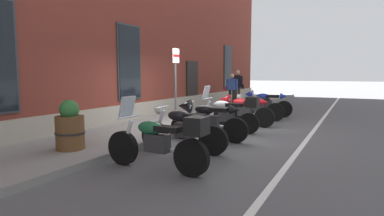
# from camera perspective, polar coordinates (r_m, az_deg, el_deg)

# --- Properties ---
(ground_plane) EXTENTS (140.00, 140.00, 0.00)m
(ground_plane) POSITION_cam_1_polar(r_m,az_deg,el_deg) (9.93, 0.97, -3.91)
(ground_plane) COLOR #4C4C4F
(sidewalk) EXTENTS (33.87, 2.58, 0.15)m
(sidewalk) POSITION_cam_1_polar(r_m,az_deg,el_deg) (10.54, -5.36, -2.93)
(sidewalk) COLOR slate
(sidewalk) RESTS_ON ground_plane
(lane_stripe) EXTENTS (33.87, 0.12, 0.01)m
(lane_stripe) POSITION_cam_1_polar(r_m,az_deg,el_deg) (9.02, 19.63, -5.27)
(lane_stripe) COLOR silver
(lane_stripe) RESTS_ON ground_plane
(motorcycle_green_touring) EXTENTS (0.62, 2.14, 1.31)m
(motorcycle_green_touring) POSITION_cam_1_polar(r_m,az_deg,el_deg) (5.74, -5.61, -5.81)
(motorcycle_green_touring) COLOR black
(motorcycle_green_touring) RESTS_ON ground_plane
(motorcycle_black_naked) EXTENTS (0.62, 2.05, 1.00)m
(motorcycle_black_naked) POSITION_cam_1_polar(r_m,az_deg,el_deg) (7.09, -1.72, -3.95)
(motorcycle_black_naked) COLOR black
(motorcycle_black_naked) RESTS_ON ground_plane
(motorcycle_black_sport) EXTENTS (0.62, 2.09, 1.06)m
(motorcycle_black_sport) POSITION_cam_1_polar(r_m,az_deg,el_deg) (8.31, 2.37, -1.89)
(motorcycle_black_sport) COLOR black
(motorcycle_black_sport) RESTS_ON ground_plane
(motorcycle_silver_touring) EXTENTS (0.62, 2.05, 1.36)m
(motorcycle_silver_touring) POSITION_cam_1_polar(r_m,az_deg,el_deg) (9.49, 6.50, -0.95)
(motorcycle_silver_touring) COLOR black
(motorcycle_silver_touring) RESTS_ON ground_plane
(motorcycle_red_sport) EXTENTS (0.62, 2.05, 1.04)m
(motorcycle_red_sport) POSITION_cam_1_polar(r_m,az_deg,el_deg) (10.73, 8.67, -0.18)
(motorcycle_red_sport) COLOR black
(motorcycle_red_sport) RESTS_ON ground_plane
(motorcycle_grey_naked) EXTENTS (0.66, 2.09, 0.96)m
(motorcycle_grey_naked) POSITION_cam_1_polar(r_m,az_deg,el_deg) (12.11, 11.06, 0.09)
(motorcycle_grey_naked) COLOR black
(motorcycle_grey_naked) RESTS_ON ground_plane
(motorcycle_blue_sport) EXTENTS (0.62, 2.11, 1.06)m
(motorcycle_blue_sport) POSITION_cam_1_polar(r_m,az_deg,el_deg) (13.31, 12.51, 1.00)
(motorcycle_blue_sport) COLOR black
(motorcycle_blue_sport) RESTS_ON ground_plane
(pedestrian_blue_top) EXTENTS (0.24, 0.66, 1.56)m
(pedestrian_blue_top) POSITION_cam_1_polar(r_m,az_deg,el_deg) (16.08, 7.03, 3.55)
(pedestrian_blue_top) COLOR black
(pedestrian_blue_top) RESTS_ON sidewalk
(pedestrian_dark_jacket) EXTENTS (0.24, 0.66, 1.75)m
(pedestrian_dark_jacket) POSITION_cam_1_polar(r_m,az_deg,el_deg) (16.75, 8.03, 4.06)
(pedestrian_dark_jacket) COLOR #38332D
(pedestrian_dark_jacket) RESTS_ON sidewalk
(parking_sign) EXTENTS (0.36, 0.07, 2.38)m
(parking_sign) POSITION_cam_1_polar(r_m,az_deg,el_deg) (10.14, -2.90, 5.89)
(parking_sign) COLOR #4C4C51
(parking_sign) RESTS_ON sidewalk
(barrel_planter) EXTENTS (0.61, 0.61, 1.04)m
(barrel_planter) POSITION_cam_1_polar(r_m,az_deg,el_deg) (7.18, -20.77, -3.32)
(barrel_planter) COLOR brown
(barrel_planter) RESTS_ON sidewalk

